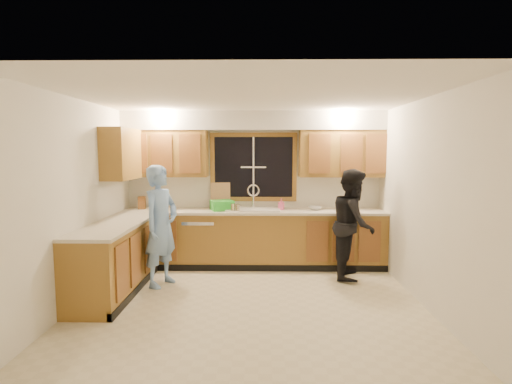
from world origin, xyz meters
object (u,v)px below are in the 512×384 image
dishwasher (201,241)px  soap_bottle (281,204)px  dish_crate (222,205)px  stove (97,272)px  sink (253,213)px  woman (353,224)px  bowl (315,208)px  knife_block (142,203)px  man (161,226)px

dishwasher → soap_bottle: 1.44m
dish_crate → soap_bottle: bearing=2.7°
stove → soap_bottle: size_ratio=4.95×
sink → woman: 1.59m
dish_crate → bowl: (1.51, 0.04, -0.05)m
dish_crate → knife_block: bearing=176.3°
dishwasher → man: size_ratio=0.49×
sink → man: man is taller
dishwasher → stove: bearing=-117.7°
soap_bottle → bowl: bearing=-0.1°
dishwasher → man: 1.11m
dish_crate → bowl: size_ratio=1.55×
stove → bowl: (2.80, 1.87, 0.50)m
dishwasher → bowl: 1.93m
woman → soap_bottle: 1.21m
dish_crate → soap_bottle: (0.96, 0.05, 0.01)m
stove → soap_bottle: bearing=39.6°
knife_block → bowl: 2.83m
bowl → man: bearing=-156.3°
dishwasher → man: bearing=-113.3°
man → soap_bottle: man is taller
man → sink: bearing=-28.8°
stove → knife_block: knife_block is taller
sink → knife_block: size_ratio=4.12×
woman → bowl: bearing=52.8°
dish_crate → man: bearing=-128.5°
woman → bowl: size_ratio=7.45×
knife_block → bowl: size_ratio=0.97×
stove → woman: bearing=21.0°
stove → dish_crate: dish_crate is taller
sink → man: bearing=-142.8°
stove → bowl: bearing=33.6°
knife_block → man: bearing=-65.1°
sink → bowl: size_ratio=3.98×
stove → soap_bottle: 2.98m
sink → dishwasher: sink is taller
stove → man: bearing=58.0°
sink → knife_block: 1.83m
stove → man: 1.10m
woman → knife_block: size_ratio=7.72×
soap_bottle → sink: bearing=-174.9°
sink → stove: 2.60m
dishwasher → stove: size_ratio=0.91×
dishwasher → dish_crate: dish_crate is taller
sink → soap_bottle: bearing=5.1°
woman → knife_block: (-3.31, 0.65, 0.22)m
bowl → soap_bottle: bearing=179.9°
stove → knife_block: size_ratio=4.32×
man → dish_crate: man is taller
stove → man: size_ratio=0.54×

